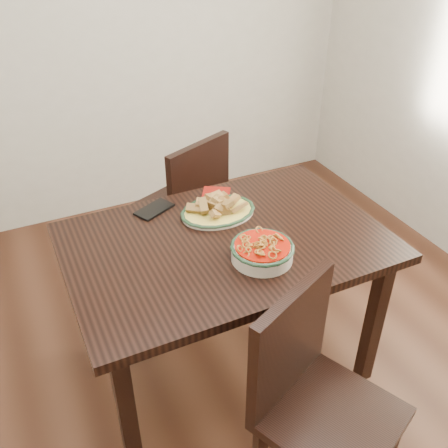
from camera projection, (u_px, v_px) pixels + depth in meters
name	position (u px, v px, depth m)	size (l,w,h in m)	color
floor	(217.00, 379.00, 2.37)	(3.50, 3.50, 0.00)	#391D12
wall_back	(91.00, 18.00, 2.96)	(3.50, 0.10, 2.60)	beige
dining_table	(226.00, 256.00, 2.08)	(1.29, 0.86, 0.75)	black
chair_far	(186.00, 204.00, 2.74)	(0.55, 0.55, 0.89)	black
chair_near	(313.00, 392.00, 1.71)	(0.56, 0.56, 0.89)	black
fish_plate	(218.00, 205.00, 2.16)	(0.33, 0.26, 0.11)	beige
noodle_bowl	(262.00, 250.00, 1.89)	(0.25, 0.25, 0.08)	beige
smartphone	(154.00, 209.00, 2.21)	(0.17, 0.09, 0.01)	black
napkin	(216.00, 193.00, 2.32)	(0.12, 0.10, 0.01)	maroon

